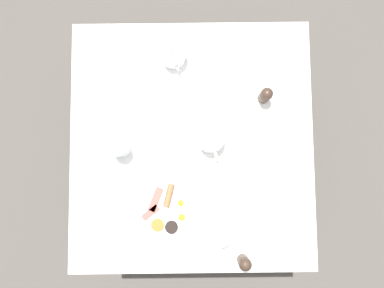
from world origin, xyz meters
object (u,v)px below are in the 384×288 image
teapot_near (173,54)px  knife_by_plate (272,57)px  salt_grinder (266,95)px  teacup_with_saucer_left (221,237)px  water_glass_tall (120,148)px  teapot_far (211,140)px  fork_by_plate (112,230)px  breakfast_plate (168,211)px  pepper_grinder (245,263)px

teapot_near → knife_by_plate: bearing=72.0°
salt_grinder → teacup_with_saucer_left: bearing=-108.5°
water_glass_tall → knife_by_plate: (0.66, 0.40, -0.05)m
teapot_far → fork_by_plate: bearing=114.8°
breakfast_plate → salt_grinder: (0.42, 0.48, 0.05)m
breakfast_plate → teapot_near: 0.67m
teacup_with_saucer_left → fork_by_plate: size_ratio=1.14×
teapot_near → fork_by_plate: size_ratio=1.39×
pepper_grinder → salt_grinder: bearing=81.4°
teapot_near → salt_grinder: (0.39, -0.19, 0.01)m
pepper_grinder → water_glass_tall: bearing=137.2°
teapot_near → salt_grinder: same height
breakfast_plate → fork_by_plate: breakfast_plate is taller
teacup_with_saucer_left → knife_by_plate: bearing=72.7°
teapot_near → water_glass_tall: bearing=-46.9°
fork_by_plate → water_glass_tall: bearing=83.3°
pepper_grinder → fork_by_plate: size_ratio=0.85×
teapot_near → teacup_with_saucer_left: size_ratio=1.22×
breakfast_plate → knife_by_plate: 0.81m
teapot_far → pepper_grinder: size_ratio=1.64×
breakfast_plate → teapot_far: teapot_far is taller
teacup_with_saucer_left → knife_by_plate: (0.24, 0.77, -0.03)m
breakfast_plate → teacup_with_saucer_left: teacup_with_saucer_left is taller
teacup_with_saucer_left → fork_by_plate: bearing=176.6°
salt_grinder → fork_by_plate: (-0.66, -0.56, -0.06)m
teacup_with_saucer_left → pepper_grinder: bearing=-47.3°
teacup_with_saucer_left → water_glass_tall: water_glass_tall is taller
teapot_far → salt_grinder: size_ratio=1.64×
breakfast_plate → fork_by_plate: bearing=-161.4°
teapot_far → salt_grinder: bearing=-68.4°
water_glass_tall → teapot_near: bearing=60.7°
teapot_far → fork_by_plate: 0.57m
breakfast_plate → teapot_near: (0.03, 0.67, 0.04)m
teapot_far → salt_grinder: same height
water_glass_tall → salt_grinder: bearing=19.2°
breakfast_plate → teapot_far: (0.19, 0.30, 0.04)m
teapot_far → teacup_with_saucer_left: size_ratio=1.22×
teacup_with_saucer_left → pepper_grinder: 0.14m
salt_grinder → teapot_far: bearing=-141.5°
teacup_with_saucer_left → water_glass_tall: (-0.42, 0.37, 0.03)m
knife_by_plate → salt_grinder: bearing=-103.1°
breakfast_plate → salt_grinder: salt_grinder is taller
teapot_near → knife_by_plate: teapot_near is taller
breakfast_plate → water_glass_tall: water_glass_tall is taller
pepper_grinder → breakfast_plate: bearing=146.6°
teacup_with_saucer_left → knife_by_plate: 0.81m
teacup_with_saucer_left → teapot_near: bearing=103.9°
teapot_near → teacup_with_saucer_left: bearing=-3.7°
teapot_near → teapot_far: (0.16, -0.37, 0.00)m
teacup_with_saucer_left → salt_grinder: salt_grinder is taller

